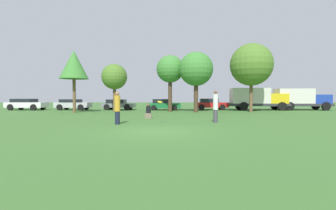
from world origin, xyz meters
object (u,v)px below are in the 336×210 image
Objects in this scene: bystander_sitting at (148,112)px; tree_1 at (114,77)px; tree_3 at (196,69)px; tree_4 at (251,65)px; tree_2 at (170,70)px; person_catcher at (216,106)px; parked_car_grey at (118,104)px; parked_car_silver at (73,104)px; parked_car_green at (164,104)px; parked_car_white at (26,104)px; delivery_truck_blue at (300,99)px; parked_car_red at (211,104)px; person_thrower at (117,108)px; delivery_truck_yellow at (256,98)px; frisbee at (160,102)px; tree_0 at (74,65)px.

tree_1 reaches higher than bystander_sitting.
tree_4 is (5.58, 0.19, 0.48)m from tree_3.
tree_2 is 0.97× the size of tree_3.
parked_car_grey is (-8.68, 14.92, -0.31)m from person_catcher.
parked_car_green is at bearing 1.87° from parked_car_silver.
tree_3 is at bearing -178.07° from tree_4.
delivery_truck_blue is at bearing 3.10° from parked_car_white.
tree_1 is at bearing -156.96° from parked_car_red.
person_catcher is 0.47× the size of parked_car_silver.
person_catcher reaches higher than parked_car_green.
parked_car_white is at bearing -177.19° from parked_car_green.
delivery_truck_yellow is (13.19, 15.14, 0.46)m from person_thrower.
tree_4 is at bearing 1.93° from tree_3.
tree_1 is at bearing -165.20° from delivery_truck_yellow.
parked_car_silver is at bearing 168.05° from tree_4.
tree_1 is 0.82× the size of tree_3.
tree_3 is at bearing 53.86° from person_thrower.
frisbee is 0.07× the size of parked_car_silver.
tree_3 reaches higher than tree_2.
bystander_sitting is 15.11m from parked_car_silver.
frisbee is 13.49m from tree_0.
delivery_truck_blue is (5.08, -0.04, -0.04)m from delivery_truck_yellow.
parked_car_grey is at bearing -68.79° from person_catcher.
parked_car_red is at bearing 4.68° from parked_car_white.
delivery_truck_blue is at bearing 3.40° from parked_car_green.
parked_car_red is (10.63, 3.82, -2.88)m from tree_1.
tree_4 is at bearing -147.70° from delivery_truck_blue.
person_catcher is 0.48× the size of parked_car_green.
person_thrower is at bearing -77.33° from tree_1.
tree_0 is 6.89m from parked_car_silver.
parked_car_grey is at bearing 175.66° from parked_car_green.
frisbee is 14.95m from parked_car_green.
tree_0 reaches higher than delivery_truck_yellow.
parked_car_white is at bearing 136.71° from frisbee.
delivery_truck_yellow is (10.11, 3.05, -2.98)m from tree_2.
tree_1 is at bearing 177.07° from tree_4.
person_thrower is 12.82m from tree_3.
person_thrower is at bearing -110.79° from bystander_sitting.
delivery_truck_yellow is at bearing -3.09° from parked_car_red.
tree_3 is 1.54× the size of parked_car_green.
parked_car_green is at bearing -86.30° from person_catcher.
tree_0 is (-11.75, 9.19, 3.60)m from person_catcher.
tree_0 is (-8.49, 9.94, 3.34)m from frisbee.
tree_0 is 1.48× the size of parked_car_silver.
person_catcher is 16.16m from delivery_truck_yellow.
delivery_truck_blue is at bearing 17.95° from tree_3.
parked_car_green is at bearing 89.72° from frisbee.
delivery_truck_yellow reaches higher than bystander_sitting.
parked_car_red is at bearing 36.71° from tree_2.
tree_0 is 1.21× the size of tree_1.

